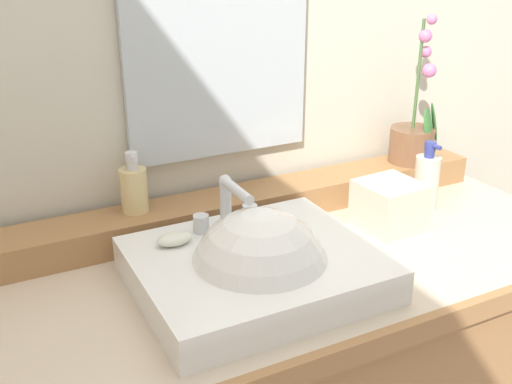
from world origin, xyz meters
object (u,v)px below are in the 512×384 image
Objects in this scene: potted_plant at (413,135)px; tissue_box at (389,205)px; soap_bar at (174,239)px; soap_dispenser at (134,188)px; lotion_bottle at (426,181)px; sink_basin at (258,273)px.

tissue_box is (-0.21, -0.18, -0.09)m from potted_plant.
soap_dispenser reaches higher than soap_bar.
soap_dispenser is 0.79× the size of lotion_bottle.
lotion_bottle is 1.31× the size of tissue_box.
potted_plant is at bearing 24.79° from sink_basin.
sink_basin is at bearing -155.21° from potted_plant.
potted_plant reaches higher than tissue_box.
potted_plant is 2.82× the size of soap_dispenser.
lotion_bottle is (0.66, 0.03, -0.01)m from soap_bar.
lotion_bottle is 0.16m from tissue_box.
soap_dispenser is 1.04× the size of tissue_box.
sink_basin is 3.44× the size of tissue_box.
lotion_bottle reaches higher than soap_bar.
sink_basin reaches higher than lotion_bottle.
soap_bar is at bearing -167.39° from potted_plant.
sink_basin is 0.35m from soap_dispenser.
potted_plant reaches higher than lotion_bottle.
soap_bar is 0.54× the size of tissue_box.
soap_dispenser is at bearing 159.05° from tissue_box.
potted_plant reaches higher than soap_bar.
potted_plant is (0.60, 0.28, 0.11)m from sink_basin.
tissue_box is (0.39, 0.10, 0.02)m from sink_basin.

